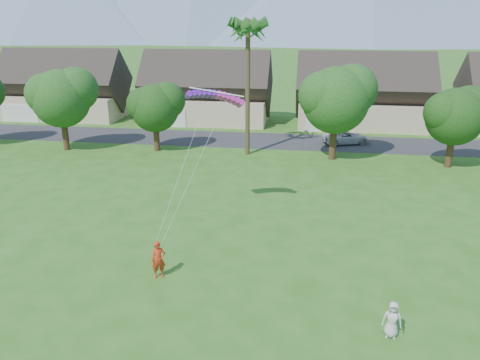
% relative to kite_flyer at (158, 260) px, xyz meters
% --- Properties ---
extents(ground, '(500.00, 500.00, 0.00)m').
position_rel_kite_flyer_xyz_m(ground, '(3.45, -5.41, -0.98)').
color(ground, '#2D6019').
rests_on(ground, ground).
extents(street, '(90.00, 7.00, 0.01)m').
position_rel_kite_flyer_xyz_m(street, '(3.45, 28.59, -0.97)').
color(street, '#2D2D30').
rests_on(street, ground).
extents(kite_flyer, '(0.85, 0.74, 1.96)m').
position_rel_kite_flyer_xyz_m(kite_flyer, '(0.00, 0.00, 0.00)').
color(kite_flyer, red).
rests_on(kite_flyer, ground).
extents(watcher, '(0.85, 0.62, 1.59)m').
position_rel_kite_flyer_xyz_m(watcher, '(10.85, -3.12, -0.18)').
color(watcher, beige).
rests_on(watcher, ground).
extents(parked_car, '(5.34, 3.78, 1.35)m').
position_rel_kite_flyer_xyz_m(parked_car, '(11.09, 28.59, -0.30)').
color(parked_car, silver).
rests_on(parked_car, ground).
extents(houses_row, '(72.75, 8.19, 8.86)m').
position_rel_kite_flyer_xyz_m(houses_row, '(3.94, 37.58, 2.46)').
color(houses_row, beige).
rests_on(houses_row, ground).
extents(tree_row, '(62.27, 6.67, 8.45)m').
position_rel_kite_flyer_xyz_m(tree_row, '(2.31, 22.50, 3.91)').
color(tree_row, '#47301C').
rests_on(tree_row, ground).
extents(fan_palm, '(3.00, 3.00, 13.80)m').
position_rel_kite_flyer_xyz_m(fan_palm, '(1.45, 23.09, 10.82)').
color(fan_palm, '#4C3D26').
rests_on(fan_palm, ground).
extents(parafoil_kite, '(3.65, 1.47, 0.50)m').
position_rel_kite_flyer_xyz_m(parafoil_kite, '(1.51, 7.69, 7.09)').
color(parafoil_kite, '#6218B7').
rests_on(parafoil_kite, ground).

